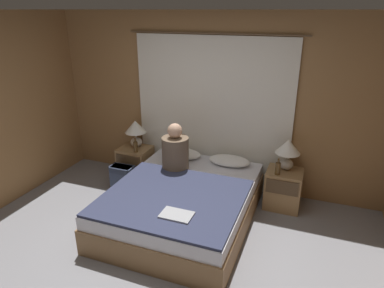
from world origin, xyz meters
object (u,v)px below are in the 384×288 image
Objects in this scene: pillow_left at (182,153)px; backpack_on_floor at (123,176)px; lamp_left at (136,130)px; pillow_right at (229,161)px; nightstand_left at (136,163)px; nightstand_right at (283,189)px; beer_bottle_on_right_stand at (278,168)px; person_left_in_bed at (175,151)px; laptop_on_bed at (177,215)px; bed at (183,204)px; beer_bottle_on_left_stand at (136,147)px; lamp_right at (288,150)px.

pillow_left is 1.51× the size of backpack_on_floor.
pillow_right is at bearing -0.88° from lamp_left.
nightstand_left is 1.25× the size of lamp_left.
nightstand_right is 1.51m from pillow_left.
nightstand_right is at bearing 57.30° from beer_bottle_on_right_stand.
nightstand_left reaches higher than backpack_on_floor.
person_left_in_bed is at bearing -171.19° from beer_bottle_on_right_stand.
pillow_left and pillow_right have the same top height.
laptop_on_bed is at bearing -47.32° from nightstand_left.
person_left_in_bed is at bearing 123.13° from bed.
backpack_on_floor is at bearing -177.22° from person_left_in_bed.
beer_bottle_on_left_stand is at bearing 180.00° from beer_bottle_on_right_stand.
beer_bottle_on_left_stand is (0.10, -0.19, -0.19)m from lamp_left.
pillow_left is at bearing 99.90° from person_left_in_bed.
bed is 4.95× the size of lamp_right.
beer_bottle_on_right_stand is at bearing -113.28° from lamp_right.
beer_bottle_on_right_stand reaches higher than bed.
laptop_on_bed is (1.32, -1.50, -0.29)m from lamp_left.
pillow_left reaches higher than nightstand_right.
backpack_on_floor is at bearing -173.50° from beer_bottle_on_right_stand.
pillow_left is (0.77, 0.04, 0.27)m from nightstand_left.
nightstand_right is 1.25× the size of lamp_left.
nightstand_right is 0.82× the size of person_left_in_bed.
laptop_on_bed is (-0.93, -1.43, 0.25)m from nightstand_right.
lamp_right is 0.65× the size of person_left_in_bed.
lamp_left is at bearing 174.89° from beer_bottle_on_right_stand.
beer_bottle_on_left_stand reaches higher than laptop_on_bed.
lamp_right is 0.28m from beer_bottle_on_right_stand.
pillow_left is 0.43m from person_left_in_bed.
backpack_on_floor is (-0.01, -0.44, -0.58)m from lamp_left.
lamp_right is 1.88× the size of beer_bottle_on_right_stand.
lamp_right is 2.17m from beer_bottle_on_left_stand.
nightstand_left and nightstand_right have the same top height.
nightstand_right is 1.73m from laptop_on_bed.
lamp_left is 2.02m from laptop_on_bed.
lamp_left is at bearing 89.22° from backpack_on_floor.
beer_bottle_on_left_stand is 0.66× the size of laptop_on_bed.
nightstand_right is 2.31m from lamp_left.
pillow_left is 1.58m from laptop_on_bed.
pillow_right is at bearing 15.68° from backpack_on_floor.
bed is 3.59× the size of pillow_left.
person_left_in_bed reaches higher than pillow_right.
lamp_right is (1.13, 0.85, 0.57)m from bed.
backpack_on_floor is at bearing -168.93° from lamp_right.
beer_bottle_on_right_stand is at bearing 8.81° from person_left_in_bed.
laptop_on_bed reaches higher than bed.
nightstand_left is 1.57× the size of laptop_on_bed.
bed is at bearing -56.87° from person_left_in_bed.
pillow_left is at bearing 178.41° from nightstand_right.
lamp_left is (0.00, 0.06, 0.54)m from nightstand_left.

